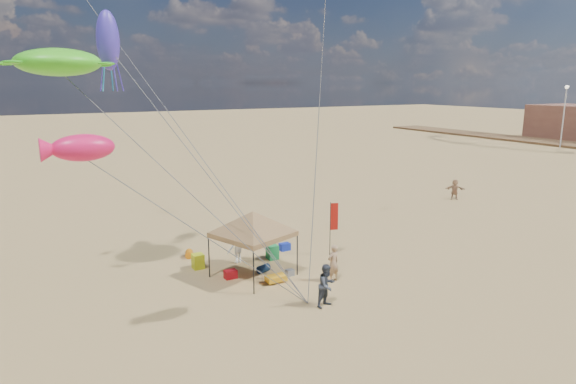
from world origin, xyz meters
name	(u,v)px	position (x,y,z in m)	size (l,w,h in m)	color
ground	(325,307)	(0.00, 0.00, 0.00)	(280.00, 280.00, 0.00)	tan
canopy_tent	(253,214)	(-1.09, 4.24, 2.90)	(5.30, 5.30, 3.48)	black
feather_flag	(333,220)	(3.62, 4.87, 1.85)	(0.41, 0.13, 2.75)	black
cooler_red	(231,274)	(-2.10, 4.49, 0.19)	(0.54, 0.38, 0.38)	#B40E17
cooler_blue	(285,247)	(1.85, 6.67, 0.19)	(0.54, 0.38, 0.38)	#152AAD
bag_navy	(263,269)	(-0.50, 4.43, 0.18)	(0.36, 0.36, 0.60)	#0D1F3A
bag_orange	(189,254)	(-2.85, 8.05, 0.18)	(0.36, 0.36, 0.60)	orange
chair_green	(272,252)	(0.68, 5.82, 0.35)	(0.50, 0.50, 0.70)	#198943
chair_yellow	(198,261)	(-2.96, 6.35, 0.35)	(0.50, 0.50, 0.70)	#B8C816
crate_grey	(290,273)	(0.36, 3.49, 0.14)	(0.34, 0.30, 0.28)	slate
beach_cart	(276,278)	(-0.56, 3.07, 0.20)	(0.90, 0.50, 0.24)	gold
person_near_a	(333,263)	(1.72, 2.02, 0.83)	(0.61, 0.40, 1.67)	tan
person_near_b	(327,285)	(0.06, 0.03, 0.86)	(0.83, 0.65, 1.71)	#363D4A
person_near_c	(237,246)	(-1.03, 6.17, 0.83)	(1.07, 0.62, 1.66)	white
person_far_c	(455,189)	(18.58, 10.77, 0.76)	(1.41, 0.45, 1.52)	tan
lamp_north	(565,106)	(55.00, 26.00, 5.52)	(0.50, 0.50, 8.25)	silver
turtle_kite	(58,62)	(-8.08, 7.25, 9.32)	(3.30, 2.64, 1.10)	#49E421
fish_kite	(83,148)	(-8.22, 0.62, 6.66)	(1.81, 0.91, 0.81)	#FF195D
squid_kite	(108,40)	(-5.84, 8.87, 10.36)	(1.00, 1.00, 2.60)	#4C38CE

